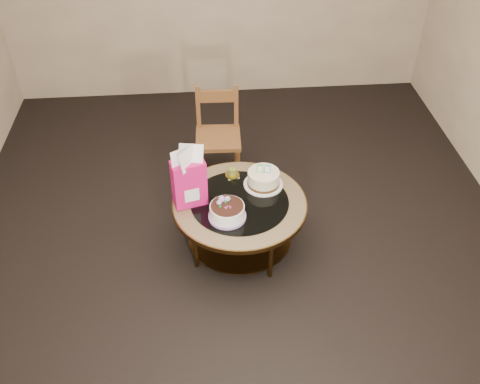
{
  "coord_description": "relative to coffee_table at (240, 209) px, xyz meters",
  "views": [
    {
      "loc": [
        -0.25,
        -3.01,
        3.08
      ],
      "look_at": [
        0.0,
        0.02,
        0.53
      ],
      "focal_mm": 40.0,
      "sensor_mm": 36.0,
      "label": 1
    }
  ],
  "objects": [
    {
      "name": "ground",
      "position": [
        -0.0,
        0.0,
        -0.38
      ],
      "size": [
        5.0,
        5.0,
        0.0
      ],
      "primitive_type": "plane",
      "color": "black",
      "rests_on": "ground"
    },
    {
      "name": "room_walls",
      "position": [
        -0.0,
        0.0,
        1.16
      ],
      "size": [
        4.52,
        5.02,
        2.61
      ],
      "color": "beige",
      "rests_on": "ground"
    },
    {
      "name": "coffee_table",
      "position": [
        0.0,
        0.0,
        0.0
      ],
      "size": [
        1.02,
        1.02,
        0.46
      ],
      "color": "#573A18",
      "rests_on": "ground"
    },
    {
      "name": "decorated_cake",
      "position": [
        -0.1,
        -0.17,
        0.13
      ],
      "size": [
        0.27,
        0.27,
        0.16
      ],
      "rotation": [
        0.0,
        0.0,
        -0.41
      ],
      "color": "#AB8BC5",
      "rests_on": "coffee_table"
    },
    {
      "name": "cream_cake",
      "position": [
        0.2,
        0.18,
        0.14
      ],
      "size": [
        0.31,
        0.31,
        0.19
      ],
      "rotation": [
        0.0,
        0.0,
        -0.22
      ],
      "color": "white",
      "rests_on": "coffee_table"
    },
    {
      "name": "gift_bag",
      "position": [
        -0.37,
        0.02,
        0.32
      ],
      "size": [
        0.27,
        0.22,
        0.48
      ],
      "rotation": [
        0.0,
        0.0,
        0.26
      ],
      "color": "#E11573",
      "rests_on": "coffee_table"
    },
    {
      "name": "pillar_candle",
      "position": [
        -0.03,
        0.31,
        0.11
      ],
      "size": [
        0.11,
        0.11,
        0.08
      ],
      "rotation": [
        0.0,
        0.0,
        0.23
      ],
      "color": "#D9C659",
      "rests_on": "coffee_table"
    },
    {
      "name": "dining_chair",
      "position": [
        -0.11,
        0.94,
        0.05
      ],
      "size": [
        0.41,
        0.41,
        0.85
      ],
      "rotation": [
        0.0,
        0.0,
        -0.04
      ],
      "color": "brown",
      "rests_on": "ground"
    }
  ]
}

